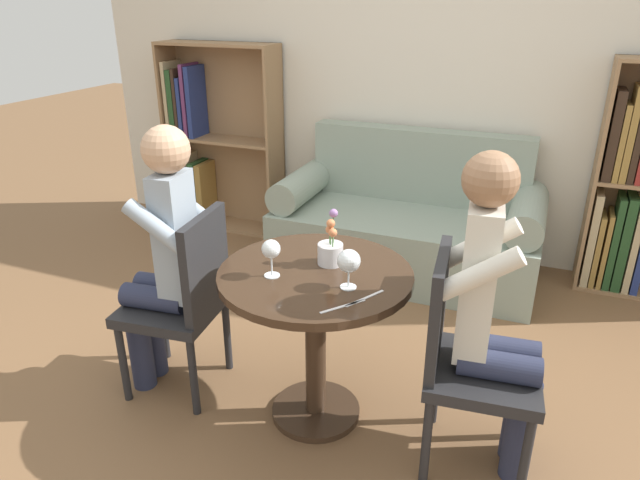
# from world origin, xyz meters

# --- Properties ---
(ground_plane) EXTENTS (16.00, 16.00, 0.00)m
(ground_plane) POSITION_xyz_m (0.00, 0.00, 0.00)
(ground_plane) COLOR brown
(back_wall) EXTENTS (5.20, 0.05, 2.70)m
(back_wall) POSITION_xyz_m (0.00, 2.04, 1.35)
(back_wall) COLOR silver
(back_wall) RESTS_ON ground_plane
(round_table) EXTENTS (0.80, 0.80, 0.72)m
(round_table) POSITION_xyz_m (0.00, 0.00, 0.55)
(round_table) COLOR #382619
(round_table) RESTS_ON ground_plane
(couch) EXTENTS (1.72, 0.80, 0.92)m
(couch) POSITION_xyz_m (0.00, 1.61, 0.31)
(couch) COLOR gray
(couch) RESTS_ON ground_plane
(bookshelf_left) EXTENTS (0.94, 0.28, 1.44)m
(bookshelf_left) POSITION_xyz_m (-1.69, 1.88, 0.67)
(bookshelf_left) COLOR #93704C
(bookshelf_left) RESTS_ON ground_plane
(chair_left) EXTENTS (0.46, 0.46, 0.90)m
(chair_left) POSITION_xyz_m (-0.63, -0.04, 0.49)
(chair_left) COLOR #232326
(chair_left) RESTS_ON ground_plane
(chair_right) EXTENTS (0.46, 0.46, 0.90)m
(chair_right) POSITION_xyz_m (0.63, -0.02, 0.49)
(chair_right) COLOR #232326
(chair_right) RESTS_ON ground_plane
(person_left) EXTENTS (0.44, 0.37, 1.28)m
(person_left) POSITION_xyz_m (-0.71, -0.05, 0.68)
(person_left) COLOR #282D47
(person_left) RESTS_ON ground_plane
(person_right) EXTENTS (0.44, 0.37, 1.29)m
(person_right) POSITION_xyz_m (0.72, -0.00, 0.68)
(person_right) COLOR #282D47
(person_right) RESTS_ON ground_plane
(wine_glass_left) EXTENTS (0.08, 0.08, 0.16)m
(wine_glass_left) POSITION_xyz_m (-0.15, -0.10, 0.84)
(wine_glass_left) COLOR white
(wine_glass_left) RESTS_ON round_table
(wine_glass_right) EXTENTS (0.09, 0.09, 0.16)m
(wine_glass_right) POSITION_xyz_m (0.17, -0.08, 0.83)
(wine_glass_right) COLOR white
(wine_glass_right) RESTS_ON round_table
(flower_vase) EXTENTS (0.11, 0.11, 0.24)m
(flower_vase) POSITION_xyz_m (0.03, 0.09, 0.79)
(flower_vase) COLOR silver
(flower_vase) RESTS_ON round_table
(knife_left_setting) EXTENTS (0.13, 0.16, 0.00)m
(knife_left_setting) POSITION_xyz_m (0.20, -0.22, 0.72)
(knife_left_setting) COLOR silver
(knife_left_setting) RESTS_ON round_table
(fork_left_setting) EXTENTS (0.10, 0.17, 0.00)m
(fork_left_setting) POSITION_xyz_m (0.26, -0.14, 0.72)
(fork_left_setting) COLOR silver
(fork_left_setting) RESTS_ON round_table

